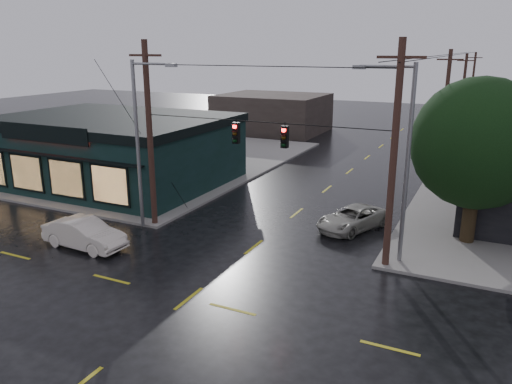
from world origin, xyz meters
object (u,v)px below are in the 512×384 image
at_px(utility_pole_nw, 155,225).
at_px(sedan_cream, 84,234).
at_px(corner_tree, 478,144).
at_px(utility_pole_ne, 385,267).
at_px(suv_silver, 352,218).

height_order(utility_pole_nw, sedan_cream, utility_pole_nw).
relative_size(corner_tree, utility_pole_nw, 0.82).
relative_size(utility_pole_nw, utility_pole_ne, 1.00).
bearing_deg(sedan_cream, corner_tree, -60.19).
xyz_separation_m(utility_pole_nw, utility_pole_ne, (13.00, 0.00, 0.00)).
distance_m(utility_pole_nw, utility_pole_ne, 13.00).
height_order(corner_tree, utility_pole_nw, corner_tree).
bearing_deg(suv_silver, sedan_cream, -120.51).
bearing_deg(suv_silver, corner_tree, 27.28).
distance_m(corner_tree, suv_silver, 7.48).
relative_size(utility_pole_ne, sedan_cream, 2.25).
relative_size(utility_pole_nw, sedan_cream, 2.25).
height_order(corner_tree, utility_pole_ne, corner_tree).
bearing_deg(utility_pole_ne, suv_silver, 122.62).
distance_m(sedan_cream, suv_silver, 14.23).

